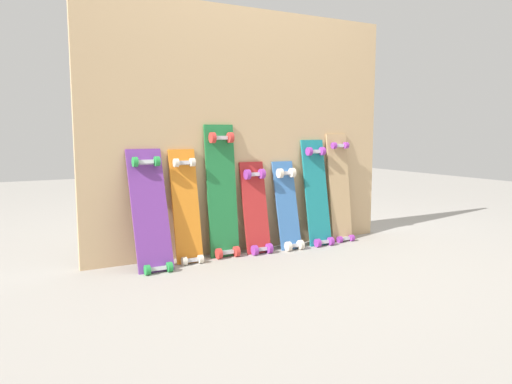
{
  "coord_description": "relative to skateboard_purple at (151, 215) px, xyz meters",
  "views": [
    {
      "loc": [
        -1.59,
        -2.96,
        0.84
      ],
      "look_at": [
        0.0,
        -0.07,
        0.42
      ],
      "focal_mm": 34.39,
      "sensor_mm": 36.0,
      "label": 1
    }
  ],
  "objects": [
    {
      "name": "plywood_wall_panel",
      "position": [
        0.74,
        0.16,
        0.5
      ],
      "size": [
        2.28,
        0.04,
        1.66
      ],
      "primitive_type": "cube",
      "color": "tan",
      "rests_on": "ground"
    },
    {
      "name": "ground_plane",
      "position": [
        0.74,
        0.09,
        -0.33
      ],
      "size": [
        12.0,
        12.0,
        0.0
      ],
      "primitive_type": "plane",
      "color": "#9E9991"
    },
    {
      "name": "skateboard_red",
      "position": [
        0.76,
        0.05,
        -0.05
      ],
      "size": [
        0.18,
        0.21,
        0.69
      ],
      "color": "#B22626",
      "rests_on": "ground"
    },
    {
      "name": "skateboard_orange",
      "position": [
        0.25,
        0.05,
        -0.0
      ],
      "size": [
        0.18,
        0.21,
        0.79
      ],
      "color": "orange",
      "rests_on": "ground"
    },
    {
      "name": "skateboard_green",
      "position": [
        0.51,
        0.07,
        0.08
      ],
      "size": [
        0.21,
        0.18,
        0.94
      ],
      "color": "#1E7238",
      "rests_on": "ground"
    },
    {
      "name": "skateboard_natural",
      "position": [
        1.5,
        0.07,
        0.04
      ],
      "size": [
        0.18,
        0.18,
        0.88
      ],
      "color": "tan",
      "rests_on": "ground"
    },
    {
      "name": "skateboard_purple",
      "position": [
        0.0,
        0.0,
        0.0
      ],
      "size": [
        0.22,
        0.3,
        0.8
      ],
      "color": "#6B338C",
      "rests_on": "ground"
    },
    {
      "name": "skateboard_blue",
      "position": [
        1.01,
        0.04,
        -0.05
      ],
      "size": [
        0.17,
        0.22,
        0.68
      ],
      "color": "#386BAD",
      "rests_on": "ground"
    },
    {
      "name": "skateboard_teal",
      "position": [
        1.27,
        0.05,
        0.02
      ],
      "size": [
        0.19,
        0.22,
        0.84
      ],
      "color": "#197A7F",
      "rests_on": "ground"
    }
  ]
}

